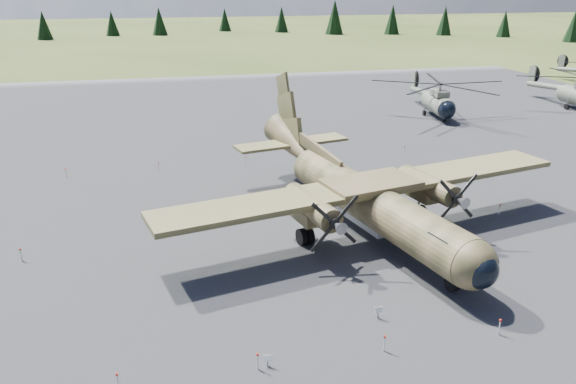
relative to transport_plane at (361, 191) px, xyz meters
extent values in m
plane|color=#59632C|center=(-5.59, 0.01, -2.81)|extent=(500.00, 500.00, 0.00)
cube|color=#5E5E63|center=(-5.59, 10.01, -2.81)|extent=(120.00, 120.00, 0.04)
cylinder|color=#3B3C20|center=(0.35, -1.54, -0.47)|extent=(6.81, 18.51, 2.85)
sphere|color=#3B3C20|center=(2.36, -10.48, -0.47)|extent=(3.34, 3.34, 2.79)
sphere|color=black|center=(2.48, -11.03, -0.52)|extent=(2.45, 2.45, 2.05)
cube|color=black|center=(2.00, -8.89, 0.30)|extent=(2.34, 2.04, 0.56)
cone|color=#3B3C20|center=(-2.29, 10.19, 0.60)|extent=(4.26, 7.44, 4.29)
cube|color=gray|center=(0.12, -0.54, -1.64)|extent=(3.23, 6.39, 0.51)
cube|color=#3C3F21|center=(0.23, -1.04, 0.70)|extent=(29.57, 9.86, 0.36)
cube|color=#3B3C20|center=(0.23, -1.04, 0.93)|extent=(6.77, 4.92, 0.36)
cylinder|color=#3B3C20|center=(-4.17, -2.35, 0.14)|extent=(2.65, 5.50, 1.53)
cube|color=#3B3C20|center=(-4.35, -1.55, -0.52)|extent=(2.25, 3.71, 0.81)
cone|color=gray|center=(-3.44, -5.57, 0.14)|extent=(0.96, 1.06, 0.77)
cylinder|color=black|center=(-4.35, -1.55, -2.25)|extent=(1.12, 1.29, 1.12)
cylinder|color=#3B3C20|center=(4.77, -0.33, 0.14)|extent=(2.65, 5.50, 1.53)
cube|color=#3B3C20|center=(4.59, 0.46, -0.52)|extent=(2.25, 3.71, 0.81)
cone|color=gray|center=(5.50, -3.56, 0.14)|extent=(0.96, 1.06, 0.77)
cylinder|color=black|center=(4.59, 0.46, -2.25)|extent=(1.12, 1.29, 1.12)
cube|color=#3B3C20|center=(-1.44, 6.41, 1.21)|extent=(1.97, 7.57, 1.71)
cube|color=#3C3F21|center=(-2.41, 10.68, 0.65)|extent=(10.03, 4.33, 0.22)
cylinder|color=gray|center=(2.09, -9.29, -1.51)|extent=(0.17, 0.17, 0.92)
cylinder|color=black|center=(2.09, -9.29, -2.25)|extent=(0.56, 1.01, 0.95)
cylinder|color=slate|center=(21.09, 30.28, -1.11)|extent=(3.15, 6.87, 2.30)
sphere|color=black|center=(20.66, 26.99, -1.15)|extent=(2.38, 2.38, 2.12)
sphere|color=slate|center=(21.53, 33.57, -1.11)|extent=(2.38, 2.38, 2.12)
cube|color=slate|center=(21.05, 29.92, 0.37)|extent=(1.94, 3.13, 0.69)
cylinder|color=gray|center=(21.05, 29.92, 1.06)|extent=(0.37, 0.37, 0.92)
cylinder|color=slate|center=(21.98, 36.99, -0.78)|extent=(1.79, 7.89, 1.32)
cube|color=slate|center=(22.43, 40.41, 0.37)|extent=(0.37, 1.30, 2.21)
cylinder|color=black|center=(22.75, 40.37, 0.37)|extent=(0.37, 2.38, 2.39)
cylinder|color=black|center=(20.73, 27.54, -2.44)|extent=(0.34, 0.65, 0.63)
cylinder|color=black|center=(20.01, 31.54, -2.44)|extent=(0.37, 0.77, 0.74)
cylinder|color=gray|center=(20.01, 31.54, -1.96)|extent=(0.14, 0.14, 1.33)
cylinder|color=black|center=(22.47, 31.21, -2.44)|extent=(0.37, 0.77, 0.74)
cylinder|color=gray|center=(22.47, 31.21, -1.96)|extent=(0.14, 0.14, 1.33)
sphere|color=slate|center=(41.57, 33.00, -1.04)|extent=(2.28, 2.28, 2.20)
cylinder|color=slate|center=(41.43, 36.58, -0.71)|extent=(1.12, 8.19, 1.37)
cube|color=slate|center=(41.29, 40.17, 0.49)|extent=(0.26, 1.35, 2.29)
cylinder|color=black|center=(41.62, 40.18, 0.49)|extent=(0.15, 2.49, 2.49)
cylinder|color=black|center=(40.37, 30.66, -2.43)|extent=(0.32, 0.78, 0.76)
cylinder|color=gray|center=(40.37, 30.66, -1.93)|extent=(0.14, 0.14, 1.39)
cube|color=slate|center=(56.24, 53.16, 0.25)|extent=(0.50, 1.25, 2.13)
cylinder|color=black|center=(56.54, 53.24, 0.25)|extent=(0.62, 2.25, 2.31)
cube|color=gray|center=(-9.13, -13.37, -2.57)|extent=(0.09, 0.09, 0.48)
cube|color=white|center=(-9.13, -13.41, -2.33)|extent=(0.42, 0.26, 0.27)
cube|color=gray|center=(-2.87, -10.84, -2.54)|extent=(0.08, 0.08, 0.53)
cube|color=white|center=(-2.87, -10.89, -2.29)|extent=(0.43, 0.20, 0.30)
cylinder|color=white|center=(-15.59, -13.49, -2.41)|extent=(0.07, 0.07, 0.80)
cylinder|color=#AC1F12|center=(-15.59, -13.49, -2.01)|extent=(0.12, 0.12, 0.10)
cylinder|color=white|center=(-9.59, -13.49, -2.41)|extent=(0.07, 0.07, 0.80)
cylinder|color=#AC1F12|center=(-9.59, -13.49, -2.01)|extent=(0.12, 0.12, 0.10)
cylinder|color=white|center=(-3.59, -13.49, -2.41)|extent=(0.07, 0.07, 0.80)
cylinder|color=#AC1F12|center=(-3.59, -13.49, -2.01)|extent=(0.12, 0.12, 0.10)
cylinder|color=white|center=(2.41, -13.49, -2.41)|extent=(0.07, 0.07, 0.80)
cylinder|color=#AC1F12|center=(2.41, -13.49, -2.01)|extent=(0.12, 0.12, 0.10)
cylinder|color=white|center=(-21.59, 16.01, -2.41)|extent=(0.07, 0.07, 0.80)
cylinder|color=#AC1F12|center=(-21.59, 16.01, -2.01)|extent=(0.12, 0.12, 0.10)
cylinder|color=white|center=(-13.59, 16.01, -2.41)|extent=(0.07, 0.07, 0.80)
cylinder|color=#AC1F12|center=(-13.59, 16.01, -2.01)|extent=(0.12, 0.12, 0.10)
cylinder|color=white|center=(-5.59, 16.01, -2.41)|extent=(0.07, 0.07, 0.80)
cylinder|color=#AC1F12|center=(-5.59, 16.01, -2.01)|extent=(0.12, 0.12, 0.10)
cylinder|color=white|center=(2.41, 16.01, -2.41)|extent=(0.07, 0.07, 0.80)
cylinder|color=#AC1F12|center=(2.41, 16.01, -2.01)|extent=(0.12, 0.12, 0.10)
cylinder|color=white|center=(10.41, 16.01, -2.41)|extent=(0.07, 0.07, 0.80)
cylinder|color=#AC1F12|center=(10.41, 16.01, -2.01)|extent=(0.12, 0.12, 0.10)
cylinder|color=white|center=(-22.09, 0.01, -2.41)|extent=(0.07, 0.07, 0.80)
cylinder|color=#AC1F12|center=(-22.09, 0.01, -2.01)|extent=(0.12, 0.12, 0.10)
cylinder|color=white|center=(10.91, 0.01, -2.41)|extent=(0.07, 0.07, 0.80)
cylinder|color=#AC1F12|center=(10.91, 0.01, -2.01)|extent=(0.12, 0.12, 0.10)
cone|color=black|center=(102.20, 108.60, 1.51)|extent=(4.83, 4.83, 8.63)
cone|color=black|center=(92.11, 126.79, 1.12)|extent=(4.40, 4.40, 7.86)
cone|color=black|center=(77.06, 136.66, 1.63)|extent=(4.97, 4.97, 8.88)
cone|color=black|center=(62.08, 143.42, 1.83)|extent=(5.20, 5.20, 9.28)
cone|color=black|center=(43.76, 147.50, 2.56)|extent=(6.01, 6.01, 10.74)
cone|color=black|center=(28.62, 158.71, 1.33)|extent=(4.63, 4.63, 8.28)
cone|color=black|center=(10.48, 167.49, 0.98)|extent=(4.24, 4.24, 7.57)
cone|color=black|center=(-11.66, 156.37, 1.48)|extent=(4.81, 4.81, 8.58)
cone|color=black|center=(-26.28, 157.50, 1.01)|extent=(4.28, 4.28, 7.63)
cone|color=black|center=(-45.06, 148.95, 1.30)|extent=(4.60, 4.60, 8.21)
camera|label=1|loc=(-12.85, -33.94, 13.47)|focal=35.00mm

